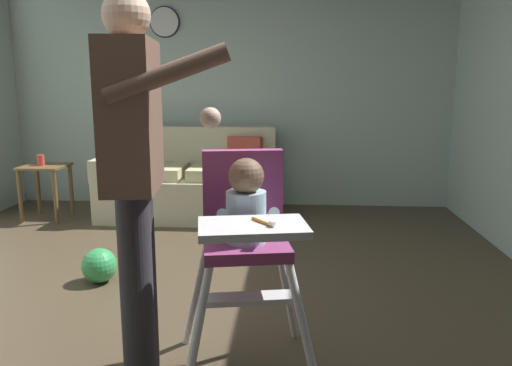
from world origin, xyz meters
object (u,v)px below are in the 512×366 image
at_px(couch, 191,182).
at_px(high_chair, 246,223).
at_px(side_table, 45,180).
at_px(sippy_cup, 41,160).
at_px(toy_ball, 99,265).
at_px(wall_clock, 165,22).
at_px(adult_standing, 135,170).

relative_size(couch, high_chair, 1.69).
bearing_deg(side_table, sippy_cup, 180.00).
bearing_deg(sippy_cup, toy_ball, -53.45).
distance_m(sippy_cup, wall_clock, 1.86).
distance_m(side_table, wall_clock, 1.98).
bearing_deg(wall_clock, side_table, -145.10).
bearing_deg(toy_ball, side_table, 125.80).
xyz_separation_m(high_chair, adult_standing, (-0.45, -0.06, 0.23)).
xyz_separation_m(adult_standing, side_table, (-1.71, 2.56, -0.55)).
bearing_deg(wall_clock, high_chair, -70.75).
bearing_deg(high_chair, adult_standing, -92.68).
relative_size(high_chair, side_table, 1.91).
height_order(high_chair, side_table, high_chair).
bearing_deg(side_table, adult_standing, -56.31).
relative_size(toy_ball, side_table, 0.44).
relative_size(toy_ball, wall_clock, 0.72).
bearing_deg(wall_clock, adult_standing, -78.42).
bearing_deg(adult_standing, wall_clock, 94.22).
relative_size(high_chair, sippy_cup, 9.95).
bearing_deg(toy_ball, adult_standing, -59.68).
xyz_separation_m(couch, toy_ball, (-0.26, -1.78, -0.22)).
bearing_deg(couch, toy_ball, -8.25).
distance_m(couch, side_table, 1.39).
xyz_separation_m(couch, adult_standing, (0.34, -2.81, 0.59)).
bearing_deg(side_table, couch, 10.18).
relative_size(couch, sippy_cup, 16.86).
relative_size(couch, adult_standing, 1.03).
relative_size(high_chair, toy_ball, 4.38).
distance_m(high_chair, adult_standing, 0.51).
bearing_deg(adult_standing, couch, 89.58).
distance_m(couch, wall_clock, 1.68).
bearing_deg(high_chair, side_table, -149.53).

